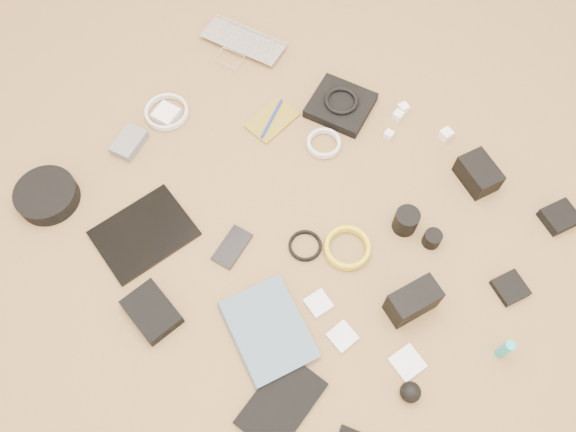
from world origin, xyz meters
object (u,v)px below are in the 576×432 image
Objects in this scene: dslr_camera at (478,174)px; headphone_case at (47,195)px; paperback at (236,346)px; tablet at (144,233)px; phone at (232,247)px; laptop at (237,50)px.

dslr_camera is 0.69× the size of headphone_case.
headphone_case is 0.73× the size of paperback.
tablet is at bearing -106.22° from dslr_camera.
dslr_camera reaches higher than phone.
laptop is 1.03m from paperback.
headphone_case is (-0.95, -0.88, -0.01)m from dslr_camera.
paperback is (0.43, -0.07, 0.01)m from tablet.
phone is 0.50× the size of paperback.
laptop is at bearing 65.79° from paperback.
paperback is at bearing -80.83° from dslr_camera.
headphone_case is at bearing -165.56° from phone.
tablet is 0.26m from phone.
phone is at bearing 43.18° from tablet.
headphone_case reaches higher than laptop.
laptop is 0.80m from headphone_case.
dslr_camera reaches higher than paperback.
phone is (0.49, -0.56, -0.01)m from laptop.
headphone_case is 0.73m from paperback.
tablet is at bearing -159.12° from phone.
paperback reaches higher than phone.
tablet reaches higher than phone.
paperback is (0.73, 0.03, -0.01)m from headphone_case.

